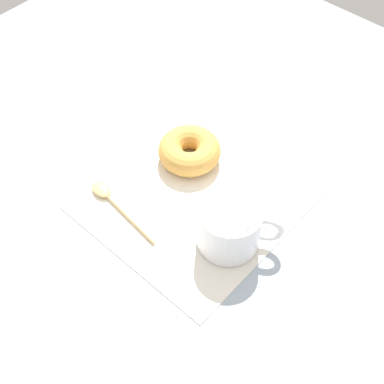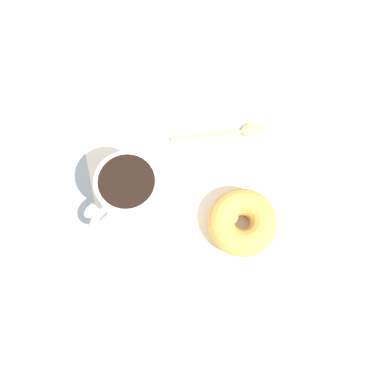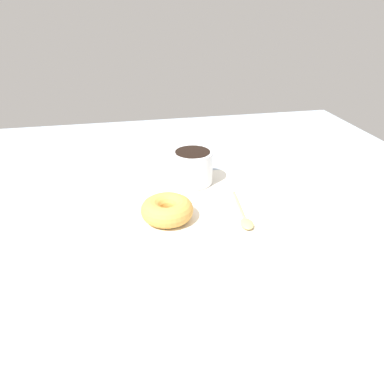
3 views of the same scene
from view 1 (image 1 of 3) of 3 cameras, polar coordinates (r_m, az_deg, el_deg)
The scene contains 5 objects.
ground_plane at distance 80.82cm, azimuth -1.60°, elevation -1.71°, with size 120.00×120.00×2.00cm, color #99A8B7.
napkin at distance 80.16cm, azimuth 0.00°, elevation -0.94°, with size 28.12×28.12×0.30cm, color white.
coffee_cup at distance 73.16cm, azimuth 4.33°, elevation -3.35°, with size 10.90×8.85×7.33cm.
donut at distance 83.88cm, azimuth -0.27°, elevation 4.45°, with size 9.85×9.85×3.84cm, color gold.
spoon at distance 80.73cm, azimuth -8.75°, elevation -0.64°, with size 14.38×3.03×0.90cm.
Camera 1 is at (-33.58, 33.95, 64.20)cm, focal length 50.00 mm.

